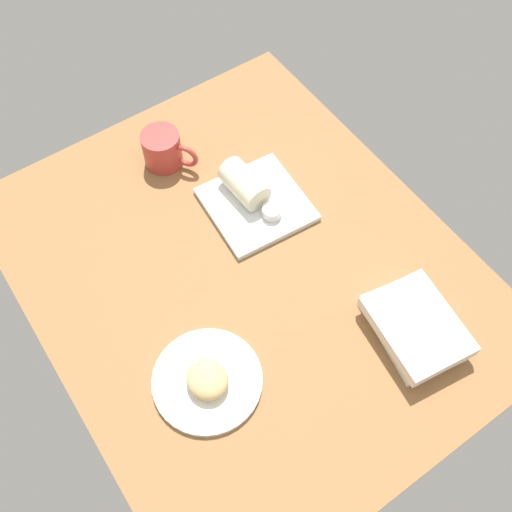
{
  "coord_description": "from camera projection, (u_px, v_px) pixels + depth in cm",
  "views": [
    {
      "loc": [
        -56.52,
        36.39,
        121.82
      ],
      "look_at": [
        0.16,
        -2.75,
        7.0
      ],
      "focal_mm": 42.87,
      "sensor_mm": 36.0,
      "label": 1
    }
  ],
  "objects": [
    {
      "name": "book_stack",
      "position": [
        415.0,
        327.0,
        1.25
      ],
      "size": [
        23.54,
        18.29,
        6.02
      ],
      "color": "silver",
      "rests_on": "dining_table"
    },
    {
      "name": "scone_pastry",
      "position": [
        207.0,
        379.0,
        1.19
      ],
      "size": [
        8.79,
        8.15,
        4.46
      ],
      "primitive_type": "ellipsoid",
      "rotation": [
        0.0,
        0.0,
        3.14
      ],
      "color": "tan",
      "rests_on": "round_plate"
    },
    {
      "name": "dining_table",
      "position": [
        246.0,
        274.0,
        1.37
      ],
      "size": [
        110.0,
        90.0,
        4.0
      ],
      "primitive_type": "cube",
      "color": "olive",
      "rests_on": "ground"
    },
    {
      "name": "coffee_mug",
      "position": [
        163.0,
        149.0,
        1.47
      ],
      "size": [
        12.93,
        10.54,
        9.18
      ],
      "color": "#B23833",
      "rests_on": "dining_table"
    },
    {
      "name": "breakfast_wrap",
      "position": [
        244.0,
        184.0,
        1.42
      ],
      "size": [
        12.29,
        7.45,
        6.9
      ],
      "primitive_type": "cylinder",
      "rotation": [
        1.57,
        0.0,
        4.76
      ],
      "color": "beige",
      "rests_on": "square_plate"
    },
    {
      "name": "round_plate",
      "position": [
        207.0,
        381.0,
        1.22
      ],
      "size": [
        22.08,
        22.08,
        1.4
      ],
      "primitive_type": "cylinder",
      "color": "white",
      "rests_on": "dining_table"
    },
    {
      "name": "square_plate",
      "position": [
        256.0,
        204.0,
        1.44
      ],
      "size": [
        23.7,
        23.7,
        1.6
      ],
      "primitive_type": "cube",
      "rotation": [
        0.0,
        0.0,
        -0.08
      ],
      "color": "white",
      "rests_on": "dining_table"
    },
    {
      "name": "sauce_cup",
      "position": [
        272.0,
        211.0,
        1.4
      ],
      "size": [
        4.52,
        4.52,
        2.58
      ],
      "color": "silver",
      "rests_on": "square_plate"
    }
  ]
}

